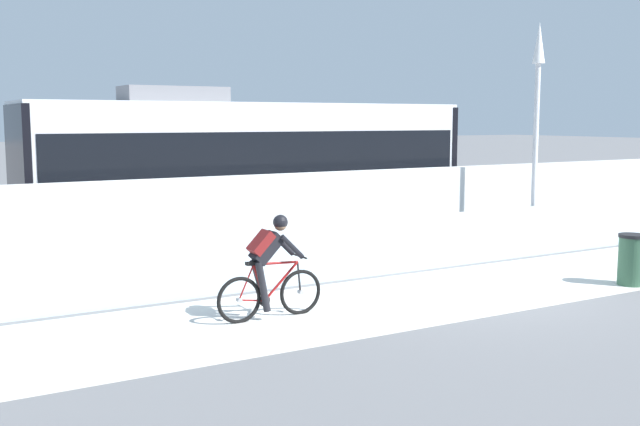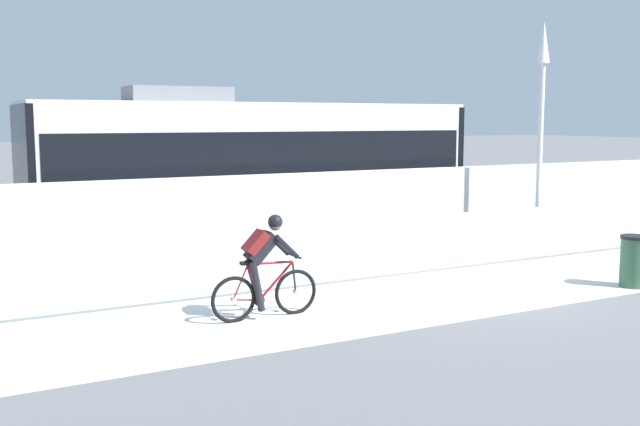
{
  "view_description": "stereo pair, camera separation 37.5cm",
  "coord_description": "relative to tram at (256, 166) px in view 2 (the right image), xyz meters",
  "views": [
    {
      "loc": [
        -9.09,
        -10.09,
        3.06
      ],
      "look_at": [
        -1.86,
        2.35,
        1.25
      ],
      "focal_mm": 41.97,
      "sensor_mm": 36.0,
      "label": 1
    },
    {
      "loc": [
        -8.76,
        -10.27,
        3.06
      ],
      "look_at": [
        -1.86,
        2.35,
        1.25
      ],
      "focal_mm": 41.97,
      "sensor_mm": 36.0,
      "label": 2
    }
  ],
  "objects": [
    {
      "name": "tram_rail_near",
      "position": [
        1.23,
        -0.72,
        -1.89
      ],
      "size": [
        32.0,
        0.08,
        0.01
      ],
      "primitive_type": "cube",
      "color": "#595654",
      "rests_on": "ground"
    },
    {
      "name": "lamp_post_antenna",
      "position": [
        4.9,
        -4.7,
        1.4
      ],
      "size": [
        0.28,
        0.28,
        5.2
      ],
      "color": "gray",
      "rests_on": "ground"
    },
    {
      "name": "ground_plane",
      "position": [
        1.23,
        -6.85,
        -1.89
      ],
      "size": [
        200.0,
        200.0,
        0.0
      ],
      "primitive_type": "plane",
      "color": "slate"
    },
    {
      "name": "tram",
      "position": [
        0.0,
        0.0,
        0.0
      ],
      "size": [
        11.06,
        2.54,
        3.81
      ],
      "color": "silver",
      "rests_on": "ground"
    },
    {
      "name": "glass_parapet",
      "position": [
        1.23,
        -5.0,
        -1.33
      ],
      "size": [
        32.0,
        0.05,
        1.13
      ],
      "primitive_type": "cube",
      "color": "silver",
      "rests_on": "ground"
    },
    {
      "name": "concrete_barrier_wall",
      "position": [
        1.23,
        -3.2,
        -0.93
      ],
      "size": [
        32.0,
        0.36,
        1.93
      ],
      "primitive_type": "cube",
      "color": "silver",
      "rests_on": "ground"
    },
    {
      "name": "bike_path_deck",
      "position": [
        1.23,
        -6.85,
        -1.89
      ],
      "size": [
        32.0,
        3.2,
        0.01
      ],
      "primitive_type": "cube",
      "color": "silver",
      "rests_on": "ground"
    },
    {
      "name": "cyclist_on_bike",
      "position": [
        -2.89,
        -6.85,
        -1.09
      ],
      "size": [
        1.77,
        0.58,
        1.61
      ],
      "color": "black",
      "rests_on": "ground"
    },
    {
      "name": "trash_bin",
      "position": [
        3.93,
        -8.1,
        -1.41
      ],
      "size": [
        0.51,
        0.51,
        0.96
      ],
      "color": "#33593F",
      "rests_on": "ground"
    },
    {
      "name": "tram_rail_far",
      "position": [
        1.23,
        0.72,
        -1.89
      ],
      "size": [
        32.0,
        0.08,
        0.01
      ],
      "primitive_type": "cube",
      "color": "#595654",
      "rests_on": "ground"
    }
  ]
}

